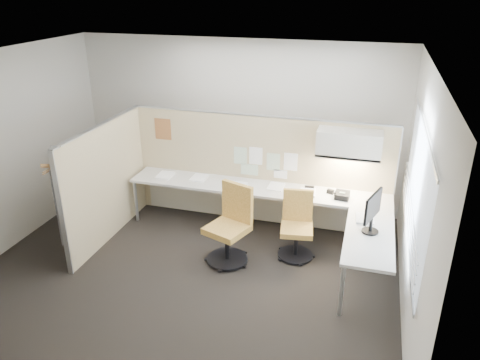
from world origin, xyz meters
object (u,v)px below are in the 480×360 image
(chair_right, at_px, (297,227))
(phone, at_px, (342,195))
(desk, at_px, (276,201))
(chair_left, at_px, (231,227))
(monitor, at_px, (373,210))

(chair_right, bearing_deg, phone, 33.45)
(desk, xyz_separation_m, chair_left, (-0.47, -0.78, -0.09))
(chair_left, relative_size, phone, 4.89)
(chair_left, height_order, phone, chair_left)
(monitor, bearing_deg, desk, 78.12)
(desk, xyz_separation_m, monitor, (1.37, -0.80, 0.43))
(chair_right, relative_size, phone, 4.23)
(chair_right, relative_size, monitor, 1.78)
(chair_left, height_order, chair_right, chair_left)
(chair_left, relative_size, monitor, 2.05)
(desk, bearing_deg, phone, 5.52)
(chair_right, bearing_deg, desk, 125.17)
(chair_left, xyz_separation_m, monitor, (1.84, -0.02, 0.53))
(chair_right, height_order, monitor, monitor)
(chair_right, xyz_separation_m, phone, (0.55, 0.50, 0.34))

